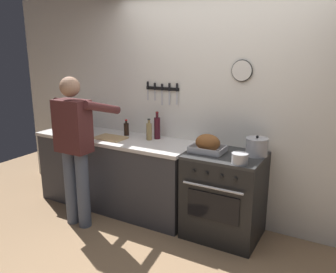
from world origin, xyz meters
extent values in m
cube|color=white|center=(0.00, 1.35, 1.30)|extent=(6.00, 0.10, 2.60)
cube|color=black|center=(-0.70, 1.29, 1.48)|extent=(0.44, 0.02, 0.04)
cube|color=silver|center=(-0.90, 1.28, 1.40)|extent=(0.02, 0.00, 0.13)
cube|color=black|center=(-0.90, 1.28, 1.51)|extent=(0.02, 0.02, 0.09)
cube|color=silver|center=(-0.80, 1.28, 1.40)|extent=(0.02, 0.00, 0.13)
cube|color=black|center=(-0.80, 1.28, 1.50)|extent=(0.02, 0.02, 0.08)
cube|color=silver|center=(-0.70, 1.28, 1.37)|extent=(0.02, 0.00, 0.17)
cube|color=black|center=(-0.70, 1.28, 1.50)|extent=(0.02, 0.02, 0.08)
cube|color=silver|center=(-0.60, 1.28, 1.38)|extent=(0.02, 0.00, 0.17)
cube|color=black|center=(-0.60, 1.28, 1.51)|extent=(0.02, 0.02, 0.09)
cube|color=silver|center=(-0.50, 1.28, 1.38)|extent=(0.02, 0.00, 0.15)
cube|color=black|center=(-0.50, 1.28, 1.51)|extent=(0.02, 0.02, 0.09)
cylinder|color=white|center=(0.25, 1.28, 1.72)|extent=(0.21, 0.02, 0.21)
torus|color=black|center=(0.25, 1.28, 1.72)|extent=(0.22, 0.02, 0.22)
cube|color=#38383D|center=(-1.20, 0.99, 0.43)|extent=(2.00, 0.62, 0.86)
cube|color=silver|center=(-1.20, 0.99, 0.88)|extent=(2.03, 0.65, 0.04)
cube|color=#B2B5B7|center=(-1.88, 1.01, 0.84)|extent=(0.44, 0.36, 0.11)
cube|color=black|center=(0.22, 0.99, 0.43)|extent=(0.76, 0.62, 0.87)
cube|color=black|center=(0.22, 0.67, 0.45)|extent=(0.53, 0.01, 0.28)
cube|color=#2D2D2D|center=(0.22, 0.99, 0.89)|extent=(0.76, 0.62, 0.03)
cylinder|color=black|center=(0.01, 0.67, 0.78)|extent=(0.04, 0.02, 0.04)
cylinder|color=black|center=(0.14, 0.67, 0.78)|extent=(0.04, 0.02, 0.04)
cylinder|color=black|center=(0.30, 0.67, 0.78)|extent=(0.04, 0.02, 0.04)
cylinder|color=black|center=(0.43, 0.67, 0.78)|extent=(0.04, 0.02, 0.04)
cylinder|color=silver|center=(0.22, 0.65, 0.66)|extent=(0.61, 0.02, 0.02)
cylinder|color=#4C566B|center=(-1.37, 0.40, 0.43)|extent=(0.14, 0.14, 0.86)
cylinder|color=#4C566B|center=(-1.19, 0.40, 0.43)|extent=(0.14, 0.14, 0.86)
cube|color=#4C2323|center=(-1.28, 0.40, 1.14)|extent=(0.38, 0.22, 0.56)
sphere|color=#9E755B|center=(-1.28, 0.40, 1.55)|extent=(0.21, 0.21, 0.21)
cylinder|color=#4C2323|center=(-1.49, 0.64, 1.32)|extent=(0.09, 0.55, 0.22)
cylinder|color=#4C2323|center=(-1.07, 0.64, 1.32)|extent=(0.09, 0.55, 0.22)
cube|color=#B7B7BC|center=(0.03, 0.96, 0.91)|extent=(0.34, 0.25, 0.01)
cube|color=#B7B7BC|center=(0.03, 0.84, 0.94)|extent=(0.34, 0.01, 0.05)
cube|color=#B7B7BC|center=(0.03, 1.09, 0.94)|extent=(0.34, 0.01, 0.05)
cube|color=#B7B7BC|center=(-0.14, 0.96, 0.94)|extent=(0.01, 0.25, 0.05)
cube|color=#B7B7BC|center=(0.20, 0.96, 0.94)|extent=(0.01, 0.25, 0.05)
ellipsoid|color=brown|center=(0.03, 0.96, 1.00)|extent=(0.26, 0.19, 0.18)
cylinder|color=#B7B7BC|center=(0.50, 1.10, 0.98)|extent=(0.22, 0.22, 0.17)
cylinder|color=#B2B2B7|center=(0.50, 1.10, 1.07)|extent=(0.22, 0.22, 0.01)
sphere|color=black|center=(0.50, 1.10, 1.09)|extent=(0.03, 0.03, 0.03)
cylinder|color=#B7B7BC|center=(0.43, 0.77, 0.95)|extent=(0.15, 0.15, 0.10)
cube|color=tan|center=(-1.19, 0.90, 0.91)|extent=(0.36, 0.24, 0.02)
cylinder|color=#47141E|center=(-0.71, 1.17, 1.03)|extent=(0.07, 0.07, 0.25)
cylinder|color=#47141E|center=(-0.71, 1.17, 1.18)|extent=(0.03, 0.03, 0.06)
cylinder|color=maroon|center=(-0.71, 1.17, 1.22)|extent=(0.04, 0.04, 0.01)
cylinder|color=black|center=(-1.12, 1.12, 0.98)|extent=(0.06, 0.06, 0.15)
cylinder|color=black|center=(-1.12, 1.12, 1.07)|extent=(0.03, 0.03, 0.03)
cylinder|color=#B21919|center=(-1.12, 1.12, 1.09)|extent=(0.03, 0.03, 0.01)
cylinder|color=#997F4C|center=(-0.76, 1.08, 1.00)|extent=(0.07, 0.07, 0.19)
cylinder|color=#997F4C|center=(-0.76, 1.08, 1.12)|extent=(0.03, 0.03, 0.04)
cylinder|color=black|center=(-0.76, 1.08, 1.14)|extent=(0.03, 0.03, 0.01)
camera|label=1|loc=(1.33, -2.17, 1.93)|focal=36.48mm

